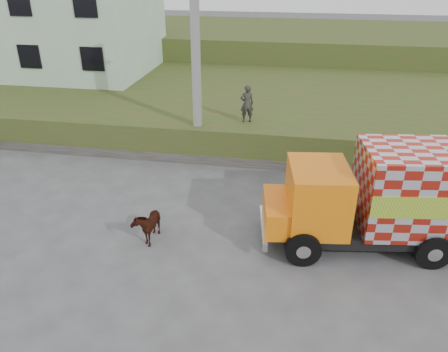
% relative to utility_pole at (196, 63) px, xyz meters
% --- Properties ---
extents(ground, '(120.00, 120.00, 0.00)m').
position_rel_utility_pole_xyz_m(ground, '(1.00, -4.60, -4.08)').
color(ground, '#474749').
rests_on(ground, ground).
extents(embankment, '(40.00, 12.00, 1.50)m').
position_rel_utility_pole_xyz_m(embankment, '(1.00, 5.40, -3.33)').
color(embankment, '#2D4F1A').
rests_on(embankment, ground).
extents(embankment_far, '(40.00, 12.00, 3.00)m').
position_rel_utility_pole_xyz_m(embankment_far, '(1.00, 17.40, -2.58)').
color(embankment_far, '#2D4F1A').
rests_on(embankment_far, ground).
extents(retaining_strip, '(16.00, 0.50, 0.40)m').
position_rel_utility_pole_xyz_m(retaining_strip, '(-1.00, -0.40, -3.88)').
color(retaining_strip, '#595651').
rests_on(retaining_strip, ground).
extents(building, '(10.00, 8.00, 6.00)m').
position_rel_utility_pole_xyz_m(building, '(-10.00, 8.40, 0.42)').
color(building, '#B3D1B2').
rests_on(building, embankment).
extents(utility_pole, '(1.20, 0.30, 8.00)m').
position_rel_utility_pole_xyz_m(utility_pole, '(0.00, 0.00, 0.00)').
color(utility_pole, gray).
rests_on(utility_pole, ground).
extents(cargo_truck, '(7.23, 3.24, 3.12)m').
position_rel_utility_pole_xyz_m(cargo_truck, '(7.14, -5.11, -2.47)').
color(cargo_truck, black).
rests_on(cargo_truck, ground).
extents(cow, '(0.62, 1.31, 1.09)m').
position_rel_utility_pole_xyz_m(cow, '(-0.18, -6.10, -3.53)').
color(cow, black).
rests_on(cow, ground).
extents(pedestrian, '(0.67, 0.55, 1.58)m').
position_rel_utility_pole_xyz_m(pedestrian, '(1.94, 0.81, -1.78)').
color(pedestrian, '#282724').
rests_on(pedestrian, embankment).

